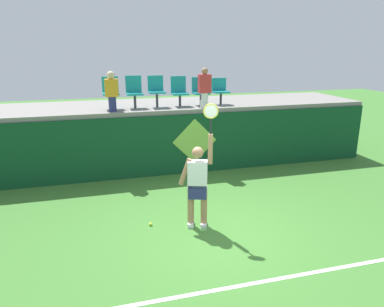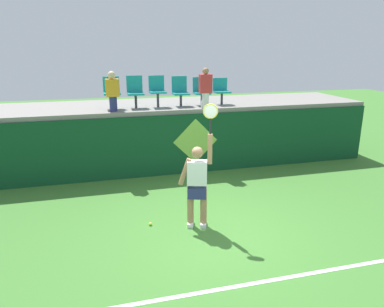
{
  "view_description": "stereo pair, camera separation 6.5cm",
  "coord_description": "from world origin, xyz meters",
  "px_view_note": "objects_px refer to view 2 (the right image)",
  "views": [
    {
      "loc": [
        -2.1,
        -5.91,
        3.48
      ],
      "look_at": [
        -0.12,
        1.26,
        1.27
      ],
      "focal_mm": 34.02,
      "sensor_mm": 36.0,
      "label": 1
    },
    {
      "loc": [
        -2.04,
        -5.92,
        3.48
      ],
      "look_at": [
        -0.12,
        1.26,
        1.27
      ],
      "focal_mm": 34.02,
      "sensor_mm": 36.0,
      "label": 2
    }
  ],
  "objects_px": {
    "stadium_chair_0": "(112,91)",
    "spectator_1": "(112,91)",
    "stadium_chair_4": "(201,90)",
    "tennis_ball": "(150,224)",
    "stadium_chair_2": "(157,89)",
    "stadium_chair_3": "(180,90)",
    "stadium_chair_1": "(135,90)",
    "water_bottle": "(202,105)",
    "spectator_0": "(205,87)",
    "stadium_chair_5": "(221,90)",
    "tennis_player": "(197,183)"
  },
  "relations": [
    {
      "from": "spectator_0",
      "to": "stadium_chair_2",
      "type": "bearing_deg",
      "value": 161.6
    },
    {
      "from": "tennis_ball",
      "to": "spectator_0",
      "type": "relative_size",
      "value": 0.06
    },
    {
      "from": "water_bottle",
      "to": "spectator_1",
      "type": "height_order",
      "value": "spectator_1"
    },
    {
      "from": "stadium_chair_3",
      "to": "tennis_ball",
      "type": "bearing_deg",
      "value": -112.33
    },
    {
      "from": "water_bottle",
      "to": "stadium_chair_4",
      "type": "distance_m",
      "value": 0.69
    },
    {
      "from": "stadium_chair_4",
      "to": "stadium_chair_1",
      "type": "bearing_deg",
      "value": 179.9
    },
    {
      "from": "stadium_chair_4",
      "to": "spectator_0",
      "type": "bearing_deg",
      "value": -90.0
    },
    {
      "from": "stadium_chair_2",
      "to": "stadium_chair_4",
      "type": "height_order",
      "value": "stadium_chair_2"
    },
    {
      "from": "tennis_ball",
      "to": "stadium_chair_2",
      "type": "xyz_separation_m",
      "value": [
        0.82,
        3.6,
        2.27
      ]
    },
    {
      "from": "spectator_0",
      "to": "spectator_1",
      "type": "height_order",
      "value": "spectator_0"
    },
    {
      "from": "tennis_player",
      "to": "stadium_chair_1",
      "type": "relative_size",
      "value": 2.81
    },
    {
      "from": "tennis_player",
      "to": "stadium_chair_3",
      "type": "height_order",
      "value": "stadium_chair_3"
    },
    {
      "from": "tennis_player",
      "to": "stadium_chair_5",
      "type": "distance_m",
      "value": 4.44
    },
    {
      "from": "tennis_player",
      "to": "spectator_1",
      "type": "relative_size",
      "value": 2.37
    },
    {
      "from": "stadium_chair_0",
      "to": "stadium_chair_4",
      "type": "height_order",
      "value": "stadium_chair_0"
    },
    {
      "from": "stadium_chair_0",
      "to": "spectator_1",
      "type": "distance_m",
      "value": 0.43
    },
    {
      "from": "water_bottle",
      "to": "stadium_chair_3",
      "type": "relative_size",
      "value": 0.25
    },
    {
      "from": "tennis_player",
      "to": "stadium_chair_5",
      "type": "bearing_deg",
      "value": 64.81
    },
    {
      "from": "stadium_chair_1",
      "to": "spectator_0",
      "type": "relative_size",
      "value": 0.8
    },
    {
      "from": "stadium_chair_5",
      "to": "tennis_player",
      "type": "bearing_deg",
      "value": -115.19
    },
    {
      "from": "stadium_chair_1",
      "to": "stadium_chair_2",
      "type": "distance_m",
      "value": 0.62
    },
    {
      "from": "water_bottle",
      "to": "stadium_chair_2",
      "type": "xyz_separation_m",
      "value": [
        -1.14,
        0.59,
        0.39
      ]
    },
    {
      "from": "stadium_chair_3",
      "to": "spectator_0",
      "type": "relative_size",
      "value": 0.77
    },
    {
      "from": "stadium_chair_0",
      "to": "stadium_chair_5",
      "type": "relative_size",
      "value": 1.14
    },
    {
      "from": "stadium_chair_2",
      "to": "spectator_0",
      "type": "distance_m",
      "value": 1.36
    },
    {
      "from": "tennis_ball",
      "to": "stadium_chair_0",
      "type": "xyz_separation_m",
      "value": [
        -0.43,
        3.6,
        2.27
      ]
    },
    {
      "from": "stadium_chair_1",
      "to": "stadium_chair_3",
      "type": "distance_m",
      "value": 1.28
    },
    {
      "from": "stadium_chair_0",
      "to": "stadium_chair_4",
      "type": "distance_m",
      "value": 2.54
    },
    {
      "from": "tennis_ball",
      "to": "spectator_0",
      "type": "height_order",
      "value": "spectator_0"
    },
    {
      "from": "stadium_chair_0",
      "to": "spectator_0",
      "type": "relative_size",
      "value": 0.79
    },
    {
      "from": "stadium_chair_5",
      "to": "spectator_0",
      "type": "distance_m",
      "value": 0.76
    },
    {
      "from": "spectator_0",
      "to": "tennis_ball",
      "type": "bearing_deg",
      "value": -123.58
    },
    {
      "from": "stadium_chair_2",
      "to": "stadium_chair_5",
      "type": "distance_m",
      "value": 1.9
    },
    {
      "from": "tennis_player",
      "to": "tennis_ball",
      "type": "height_order",
      "value": "tennis_player"
    },
    {
      "from": "water_bottle",
      "to": "spectator_1",
      "type": "bearing_deg",
      "value": 176.04
    },
    {
      "from": "tennis_player",
      "to": "stadium_chair_0",
      "type": "relative_size",
      "value": 2.85
    },
    {
      "from": "water_bottle",
      "to": "stadium_chair_2",
      "type": "relative_size",
      "value": 0.24
    },
    {
      "from": "water_bottle",
      "to": "stadium_chair_3",
      "type": "height_order",
      "value": "stadium_chair_3"
    },
    {
      "from": "stadium_chair_0",
      "to": "stadium_chair_4",
      "type": "bearing_deg",
      "value": 0.03
    },
    {
      "from": "stadium_chair_1",
      "to": "stadium_chair_5",
      "type": "bearing_deg",
      "value": -0.22
    },
    {
      "from": "stadium_chair_4",
      "to": "spectator_0",
      "type": "xyz_separation_m",
      "value": [
        -0.0,
        -0.43,
        0.13
      ]
    },
    {
      "from": "stadium_chair_4",
      "to": "spectator_1",
      "type": "height_order",
      "value": "spectator_1"
    },
    {
      "from": "spectator_1",
      "to": "tennis_ball",
      "type": "bearing_deg",
      "value": -82.21
    },
    {
      "from": "stadium_chair_1",
      "to": "stadium_chair_2",
      "type": "height_order",
      "value": "stadium_chair_1"
    },
    {
      "from": "stadium_chair_3",
      "to": "stadium_chair_5",
      "type": "xyz_separation_m",
      "value": [
        1.24,
        -0.01,
        -0.02
      ]
    },
    {
      "from": "tennis_ball",
      "to": "spectator_1",
      "type": "relative_size",
      "value": 0.06
    },
    {
      "from": "stadium_chair_5",
      "to": "spectator_1",
      "type": "bearing_deg",
      "value": -172.46
    },
    {
      "from": "stadium_chair_0",
      "to": "stadium_chair_1",
      "type": "relative_size",
      "value": 0.99
    },
    {
      "from": "tennis_ball",
      "to": "stadium_chair_3",
      "type": "bearing_deg",
      "value": 67.67
    },
    {
      "from": "stadium_chair_0",
      "to": "stadium_chair_5",
      "type": "height_order",
      "value": "stadium_chair_0"
    }
  ]
}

